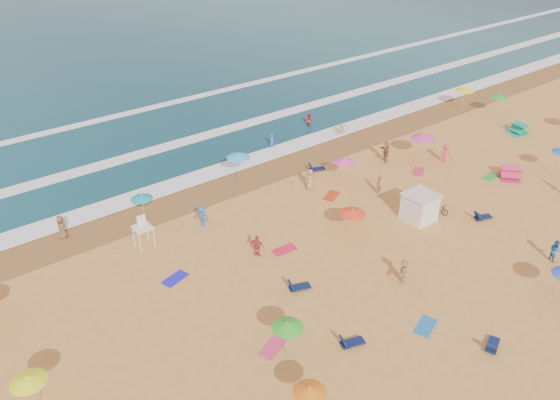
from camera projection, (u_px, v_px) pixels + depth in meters
ground at (359, 244)px, 37.40m from camera, size 220.00×220.00×0.00m
ocean at (19, 21)px, 94.86m from camera, size 220.00×140.00×0.18m
wet_sand at (255, 176)px, 45.95m from camera, size 220.00×220.00×0.00m
surf_foam at (202, 140)px, 51.93m from camera, size 200.00×18.70×0.05m
cabana at (419, 208)px, 39.60m from camera, size 2.00×2.00×2.00m
cabana_roof at (421, 195)px, 39.05m from camera, size 2.20×2.20×0.12m
bicycle at (438, 208)px, 40.67m from camera, size 0.83×1.69×0.85m
lifeguard_stand at (143, 234)px, 36.62m from camera, size 1.20×1.20×2.10m
beach_umbrellas at (363, 202)px, 38.04m from camera, size 59.65×27.64×0.82m
loungers at (430, 241)px, 37.44m from camera, size 65.63×22.19×0.34m
towels at (387, 270)px, 34.92m from camera, size 30.18×23.99×0.03m
popup_tents at (515, 148)px, 49.31m from camera, size 11.32×7.08×1.20m
beachgoers at (318, 213)px, 39.34m from camera, size 47.14×29.91×2.11m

